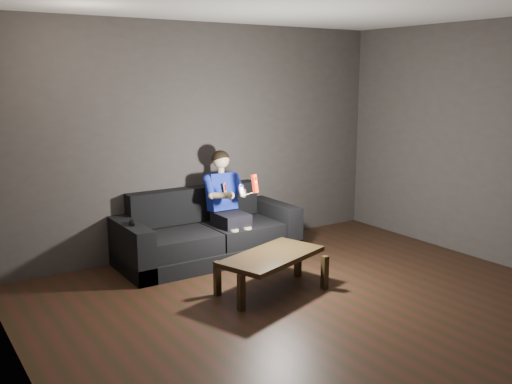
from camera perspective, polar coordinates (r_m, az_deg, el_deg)
floor at (r=5.18m, az=8.20°, el=-12.37°), size 5.00×5.00×0.00m
back_wall at (r=6.85m, az=-5.43°, el=5.31°), size 5.00×0.04×2.70m
left_wall at (r=3.67m, az=-21.97°, el=-0.99°), size 0.04×5.00×2.70m
sofa at (r=6.62m, az=-4.90°, el=-4.52°), size 2.06×0.89×0.80m
child at (r=6.58m, az=-2.98°, el=-0.50°), size 0.49×0.60×1.20m
wii_remote_red at (r=6.20m, az=-0.12°, el=0.86°), size 0.07×0.08×0.21m
nunchuk_white at (r=6.12m, az=-1.50°, el=0.22°), size 0.06×0.08×0.14m
wii_remote_black at (r=6.10m, az=-12.31°, el=-3.06°), size 0.08×0.17×0.03m
coffee_table at (r=5.59m, az=1.60°, el=-6.73°), size 1.19×0.86×0.39m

